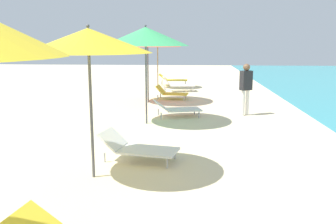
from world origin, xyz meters
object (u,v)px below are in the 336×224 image
at_px(person_walking_mid, 246,84).
at_px(lounger_fourth_shoreside, 138,147).
at_px(lounger_fifth_shoreside, 177,108).
at_px(lounger_sixth_shoreside, 171,93).
at_px(umbrella_fourth, 88,41).
at_px(umbrella_sixth, 148,40).
at_px(umbrella_farthest, 158,39).
at_px(lounger_farthest_inland, 178,84).
at_px(umbrella_fifth, 146,36).
at_px(lounger_farthest_shoreside, 173,79).

bearing_deg(person_walking_mid, lounger_fourth_shoreside, -60.56).
bearing_deg(lounger_fifth_shoreside, lounger_sixth_shoreside, 82.47).
relative_size(umbrella_fourth, lounger_sixth_shoreside, 1.96).
xyz_separation_m(umbrella_fourth, umbrella_sixth, (0.01, 8.00, 0.02)).
bearing_deg(umbrella_farthest, lounger_sixth_shoreside, -76.05).
height_order(lounger_farthest_inland, person_walking_mid, person_walking_mid).
distance_m(umbrella_fourth, umbrella_farthest, 12.44).
xyz_separation_m(lounger_fourth_shoreside, lounger_sixth_shoreside, (0.21, 7.94, -0.00)).
bearing_deg(umbrella_fifth, person_walking_mid, 25.14).
distance_m(umbrella_sixth, lounger_sixth_shoreside, 2.46).
bearing_deg(lounger_farthest_inland, umbrella_farthest, 120.91).
distance_m(lounger_farthest_shoreside, person_walking_mid, 8.42).
bearing_deg(umbrella_sixth, lounger_fifth_shoreside, -65.31).
relative_size(umbrella_fourth, lounger_fifth_shoreside, 1.67).
bearing_deg(lounger_fourth_shoreside, person_walking_mid, 71.65).
relative_size(lounger_sixth_shoreside, lounger_farthest_shoreside, 0.88).
xyz_separation_m(lounger_sixth_shoreside, person_walking_mid, (2.57, -3.18, 0.74)).
bearing_deg(lounger_fifth_shoreside, umbrella_fourth, -116.67).
height_order(lounger_fifth_shoreside, umbrella_farthest, umbrella_farthest).
xyz_separation_m(umbrella_fourth, umbrella_fifth, (0.40, 4.32, 0.12)).
relative_size(umbrella_fourth, lounger_farthest_inland, 1.68).
bearing_deg(lounger_fifth_shoreside, lounger_farthest_inland, 78.40).
height_order(lounger_fifth_shoreside, lounger_farthest_inland, lounger_farthest_inland).
distance_m(lounger_fourth_shoreside, umbrella_farthest, 11.69).
xyz_separation_m(lounger_fifth_shoreside, person_walking_mid, (2.18, 0.39, 0.74)).
bearing_deg(lounger_sixth_shoreside, lounger_farthest_shoreside, 98.93).
xyz_separation_m(umbrella_fourth, lounger_farthest_inland, (1.02, 11.24, -2.02)).
xyz_separation_m(umbrella_fifth, person_walking_mid, (3.02, 1.42, -1.48)).
height_order(umbrella_fifth, lounger_farthest_shoreside, umbrella_fifth).
relative_size(lounger_fourth_shoreside, lounger_farthest_inland, 1.05).
relative_size(lounger_fourth_shoreside, lounger_sixth_shoreside, 1.22).
height_order(lounger_fourth_shoreside, umbrella_fifth, umbrella_fifth).
height_order(umbrella_fourth, lounger_farthest_shoreside, umbrella_fourth).
bearing_deg(umbrella_sixth, lounger_farthest_inland, 72.68).
bearing_deg(umbrella_fourth, lounger_fourth_shoreside, 56.84).
bearing_deg(lounger_farthest_shoreside, lounger_farthest_inland, -81.41).
xyz_separation_m(lounger_sixth_shoreside, lounger_farthest_inland, (0.17, 2.32, 0.08)).
height_order(lounger_fourth_shoreside, lounger_farthest_inland, lounger_farthest_inland).
bearing_deg(umbrella_fifth, lounger_fourth_shoreside, -86.01).
relative_size(umbrella_sixth, lounger_sixth_shoreside, 2.00).
height_order(umbrella_sixth, lounger_farthest_shoreside, umbrella_sixth).
distance_m(umbrella_fourth, lounger_farthest_shoreside, 13.83).
relative_size(lounger_fifth_shoreside, lounger_farthest_inland, 1.01).
bearing_deg(umbrella_farthest, umbrella_fifth, -86.98).
relative_size(lounger_fifth_shoreside, umbrella_farthest, 0.57).
bearing_deg(lounger_sixth_shoreside, lounger_fifth_shoreside, -77.27).
bearing_deg(lounger_farthest_shoreside, lounger_sixth_shoreside, -87.63).
xyz_separation_m(lounger_sixth_shoreside, lounger_farthest_shoreside, (-0.19, 4.75, 0.07)).
relative_size(umbrella_fifth, umbrella_sixth, 1.04).
relative_size(lounger_sixth_shoreside, person_walking_mid, 0.81).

